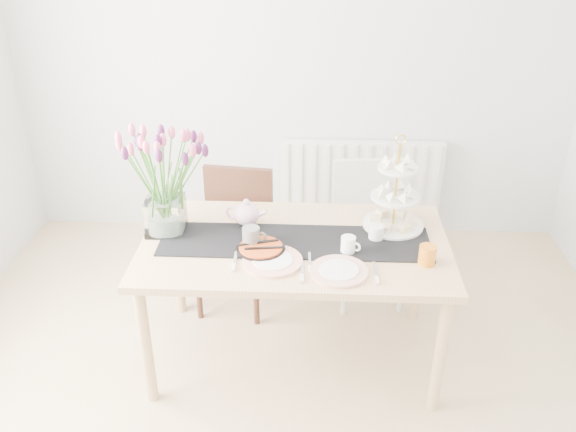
{
  "coord_description": "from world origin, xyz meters",
  "views": [
    {
      "loc": [
        0.15,
        -1.97,
        2.37
      ],
      "look_at": [
        0.03,
        0.7,
        0.93
      ],
      "focal_mm": 38.0,
      "sensor_mm": 36.0,
      "label": 1
    }
  ],
  "objects_px": {
    "chair_brown": "(235,229)",
    "chair_white": "(369,221)",
    "mug_grey": "(251,237)",
    "dining_table": "(295,255)",
    "teapot": "(247,214)",
    "tart_tin": "(261,249)",
    "mug_orange": "(427,255)",
    "plate_right": "(339,271)",
    "plate_left": "(272,261)",
    "radiator": "(360,180)",
    "cake_stand": "(395,205)",
    "tulip_vase": "(160,165)",
    "cream_jug": "(376,232)",
    "mug_white": "(348,245)"
  },
  "relations": [
    {
      "from": "chair_brown",
      "to": "mug_grey",
      "type": "distance_m",
      "value": 0.69
    },
    {
      "from": "plate_left",
      "to": "chair_brown",
      "type": "bearing_deg",
      "value": 110.81
    },
    {
      "from": "teapot",
      "to": "mug_white",
      "type": "bearing_deg",
      "value": -15.0
    },
    {
      "from": "teapot",
      "to": "tart_tin",
      "type": "relative_size",
      "value": 0.9
    },
    {
      "from": "plate_left",
      "to": "chair_white",
      "type": "bearing_deg",
      "value": 58.13
    },
    {
      "from": "mug_white",
      "to": "plate_right",
      "type": "bearing_deg",
      "value": -80.19
    },
    {
      "from": "mug_grey",
      "to": "dining_table",
      "type": "bearing_deg",
      "value": 10.72
    },
    {
      "from": "tart_tin",
      "to": "mug_grey",
      "type": "height_order",
      "value": "mug_grey"
    },
    {
      "from": "chair_brown",
      "to": "chair_white",
      "type": "relative_size",
      "value": 0.98
    },
    {
      "from": "cream_jug",
      "to": "mug_orange",
      "type": "distance_m",
      "value": 0.32
    },
    {
      "from": "dining_table",
      "to": "mug_white",
      "type": "height_order",
      "value": "mug_white"
    },
    {
      "from": "tulip_vase",
      "to": "cream_jug",
      "type": "bearing_deg",
      "value": -1.57
    },
    {
      "from": "cream_jug",
      "to": "tart_tin",
      "type": "distance_m",
      "value": 0.61
    },
    {
      "from": "cake_stand",
      "to": "mug_orange",
      "type": "relative_size",
      "value": 4.86
    },
    {
      "from": "chair_white",
      "to": "cream_jug",
      "type": "bearing_deg",
      "value": -98.66
    },
    {
      "from": "chair_brown",
      "to": "plate_right",
      "type": "xyz_separation_m",
      "value": [
        0.61,
        -0.83,
        0.25
      ]
    },
    {
      "from": "plate_right",
      "to": "plate_left",
      "type": "bearing_deg",
      "value": 167.0
    },
    {
      "from": "teapot",
      "to": "plate_right",
      "type": "height_order",
      "value": "teapot"
    },
    {
      "from": "cream_jug",
      "to": "plate_right",
      "type": "relative_size",
      "value": 0.29
    },
    {
      "from": "plate_right",
      "to": "teapot",
      "type": "bearing_deg",
      "value": 137.96
    },
    {
      "from": "radiator",
      "to": "tart_tin",
      "type": "relative_size",
      "value": 4.84
    },
    {
      "from": "mug_orange",
      "to": "chair_brown",
      "type": "bearing_deg",
      "value": 100.87
    },
    {
      "from": "chair_white",
      "to": "plate_left",
      "type": "bearing_deg",
      "value": -128.67
    },
    {
      "from": "radiator",
      "to": "cream_jug",
      "type": "height_order",
      "value": "cream_jug"
    },
    {
      "from": "plate_left",
      "to": "dining_table",
      "type": "bearing_deg",
      "value": 62.66
    },
    {
      "from": "chair_brown",
      "to": "mug_orange",
      "type": "bearing_deg",
      "value": -28.43
    },
    {
      "from": "chair_brown",
      "to": "plate_left",
      "type": "height_order",
      "value": "chair_brown"
    },
    {
      "from": "dining_table",
      "to": "chair_white",
      "type": "relative_size",
      "value": 1.8
    },
    {
      "from": "chair_white",
      "to": "plate_left",
      "type": "xyz_separation_m",
      "value": [
        -0.55,
        -0.88,
        0.24
      ]
    },
    {
      "from": "chair_brown",
      "to": "mug_white",
      "type": "distance_m",
      "value": 0.97
    },
    {
      "from": "mug_grey",
      "to": "plate_right",
      "type": "xyz_separation_m",
      "value": [
        0.44,
        -0.23,
        -0.05
      ]
    },
    {
      "from": "tulip_vase",
      "to": "cream_jug",
      "type": "xyz_separation_m",
      "value": [
        1.11,
        -0.03,
        -0.35
      ]
    },
    {
      "from": "cake_stand",
      "to": "teapot",
      "type": "height_order",
      "value": "cake_stand"
    },
    {
      "from": "chair_white",
      "to": "plate_right",
      "type": "bearing_deg",
      "value": -109.9
    },
    {
      "from": "chair_brown",
      "to": "tart_tin",
      "type": "bearing_deg",
      "value": -64.68
    },
    {
      "from": "radiator",
      "to": "teapot",
      "type": "distance_m",
      "value": 1.5
    },
    {
      "from": "teapot",
      "to": "mug_grey",
      "type": "distance_m",
      "value": 0.22
    },
    {
      "from": "radiator",
      "to": "chair_brown",
      "type": "relative_size",
      "value": 1.38
    },
    {
      "from": "tart_tin",
      "to": "radiator",
      "type": "bearing_deg",
      "value": 68.52
    },
    {
      "from": "tulip_vase",
      "to": "mug_orange",
      "type": "relative_size",
      "value": 7.08
    },
    {
      "from": "mug_white",
      "to": "chair_brown",
      "type": "bearing_deg",
      "value": 160.48
    },
    {
      "from": "mug_grey",
      "to": "mug_white",
      "type": "distance_m",
      "value": 0.49
    },
    {
      "from": "tart_tin",
      "to": "plate_right",
      "type": "height_order",
      "value": "tart_tin"
    },
    {
      "from": "cream_jug",
      "to": "chair_white",
      "type": "bearing_deg",
      "value": 75.3
    },
    {
      "from": "radiator",
      "to": "plate_left",
      "type": "relative_size",
      "value": 4.02
    },
    {
      "from": "chair_white",
      "to": "mug_orange",
      "type": "distance_m",
      "value": 0.93
    },
    {
      "from": "mug_grey",
      "to": "cake_stand",
      "type": "bearing_deg",
      "value": 15.87
    },
    {
      "from": "cake_stand",
      "to": "mug_white",
      "type": "relative_size",
      "value": 5.43
    },
    {
      "from": "dining_table",
      "to": "teapot",
      "type": "bearing_deg",
      "value": 147.92
    },
    {
      "from": "cake_stand",
      "to": "plate_left",
      "type": "bearing_deg",
      "value": -148.62
    }
  ]
}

